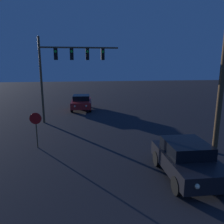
{
  "coord_description": "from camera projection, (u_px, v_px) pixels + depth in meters",
  "views": [
    {
      "loc": [
        -1.85,
        -0.93,
        4.8
      ],
      "look_at": [
        0.0,
        12.18,
        1.85
      ],
      "focal_mm": 35.0,
      "sensor_mm": 36.0,
      "label": 1
    }
  ],
  "objects": [
    {
      "name": "car_near",
      "position": [
        187.0,
        159.0,
        9.33
      ],
      "size": [
        2.14,
        3.99,
        1.54
      ],
      "rotation": [
        0.0,
        0.0,
        3.11
      ],
      "color": "black",
      "rests_on": "ground_plane"
    },
    {
      "name": "car_far",
      "position": [
        81.0,
        102.0,
        23.1
      ],
      "size": [
        2.2,
        4.02,
        1.54
      ],
      "rotation": [
        0.0,
        0.0,
        3.09
      ],
      "color": "#B21E1E",
      "rests_on": "ground_plane"
    },
    {
      "name": "traffic_signal_mast",
      "position": [
        65.0,
        63.0,
        17.37
      ],
      "size": [
        6.27,
        0.3,
        6.86
      ],
      "color": "brown",
      "rests_on": "ground_plane"
    },
    {
      "name": "stop_sign",
      "position": [
        36.0,
        124.0,
        12.42
      ],
      "size": [
        0.66,
        0.07,
        2.1
      ],
      "color": "brown",
      "rests_on": "ground_plane"
    },
    {
      "name": "utility_pole",
      "position": [
        224.0,
        60.0,
        10.97
      ],
      "size": [
        1.33,
        0.28,
        9.65
      ],
      "color": "brown",
      "rests_on": "ground_plane"
    }
  ]
}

